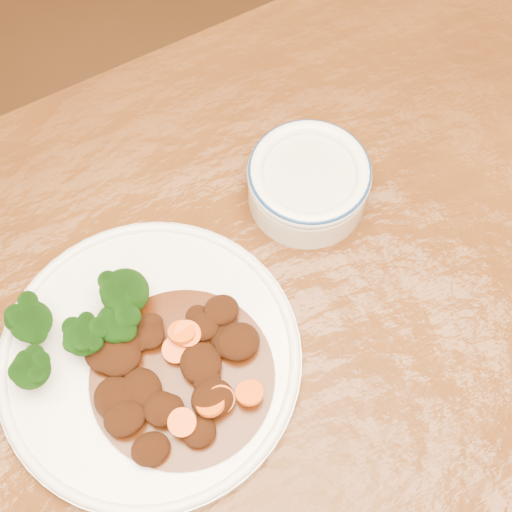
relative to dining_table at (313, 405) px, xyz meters
name	(u,v)px	position (x,y,z in m)	size (l,w,h in m)	color
ground	(287,489)	(0.00, 0.00, -0.67)	(4.00, 4.00, 0.00)	#4E2913
dining_table	(313,405)	(0.00, 0.00, 0.00)	(1.58, 1.04, 0.75)	#552C0F
dinner_plate	(150,358)	(-0.14, 0.09, 0.09)	(0.29, 0.29, 0.02)	white
broccoli_florets	(84,323)	(-0.18, 0.13, 0.12)	(0.15, 0.08, 0.05)	#6E974E
mince_stew	(172,372)	(-0.12, 0.06, 0.11)	(0.18, 0.18, 0.03)	#401A06
dip_bowl	(308,182)	(0.08, 0.19, 0.11)	(0.13, 0.13, 0.06)	white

